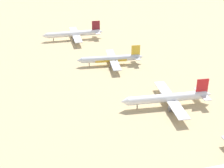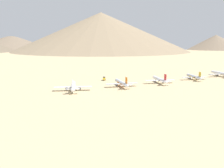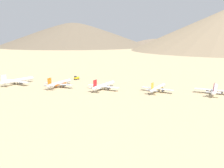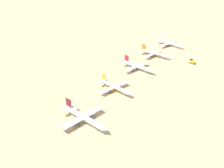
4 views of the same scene
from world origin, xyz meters
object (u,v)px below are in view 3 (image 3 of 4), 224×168
Objects in this scene: parked_jet_4 at (18,81)px; parked_jet_1 at (158,88)px; parked_jet_0 at (215,89)px; parked_jet_2 at (104,86)px; parked_jet_3 at (59,83)px; service_truck at (77,78)px.

parked_jet_1 is at bearing -83.51° from parked_jet_4.
parked_jet_2 is at bearing 100.43° from parked_jet_0.
parked_jet_3 is at bearing 99.04° from parked_jet_0.
parked_jet_3 is 6.01× the size of service_truck.
parked_jet_2 reaches higher than parked_jet_3.
parked_jet_2 is 39.25m from parked_jet_3.
service_truck is (32.58, 42.56, -1.27)m from parked_jet_2.
service_truck is (39.42, -38.16, -1.41)m from parked_jet_4.
parked_jet_1 is 0.91× the size of parked_jet_2.
parked_jet_4 is at bearing 96.49° from parked_jet_1.
parked_jet_0 reaches higher than parked_jet_1.
parked_jet_1 is 123.98m from parked_jet_4.
parked_jet_1 is at bearing 101.29° from parked_jet_0.
parked_jet_4 is 54.88m from service_truck.
parked_jet_0 reaches higher than service_truck.
parked_jet_3 is (-19.50, 122.62, -0.14)m from parked_jet_0.
parked_jet_1 reaches higher than service_truck.
parked_jet_0 is 1.12× the size of parked_jet_1.
parked_jet_1 is 82.28m from parked_jet_3.
parked_jet_4 is at bearing 97.70° from parked_jet_0.
parked_jet_2 is at bearing -85.16° from parked_jet_4.
parked_jet_1 is at bearing -80.41° from parked_jet_2.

